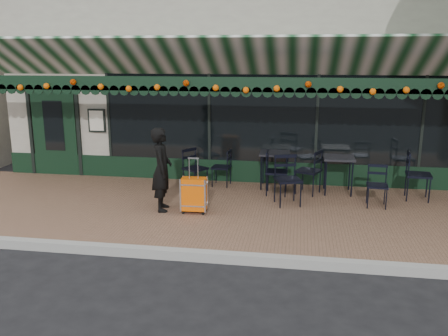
% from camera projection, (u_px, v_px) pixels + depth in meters
% --- Properties ---
extents(ground, '(80.00, 80.00, 0.00)m').
position_uv_depth(ground, '(226.00, 260.00, 7.15)').
color(ground, black).
rests_on(ground, ground).
extents(sidewalk, '(18.00, 4.00, 0.15)m').
position_uv_depth(sidewalk, '(242.00, 213.00, 9.05)').
color(sidewalk, brown).
rests_on(sidewalk, ground).
extents(curb, '(18.00, 0.16, 0.15)m').
position_uv_depth(curb, '(225.00, 257.00, 7.05)').
color(curb, '#9E9E99').
rests_on(curb, ground).
extents(restaurant_building, '(12.00, 9.60, 4.50)m').
position_uv_depth(restaurant_building, '(266.00, 80.00, 14.14)').
color(restaurant_building, gray).
rests_on(restaurant_building, ground).
extents(woman, '(0.49, 0.64, 1.57)m').
position_uv_depth(woman, '(162.00, 169.00, 8.80)').
color(woman, black).
rests_on(woman, sidewalk).
extents(suitcase, '(0.46, 0.26, 1.04)m').
position_uv_depth(suitcase, '(194.00, 195.00, 8.73)').
color(suitcase, '#ED5C07').
rests_on(suitcase, sidewalk).
extents(cafe_table_a, '(0.63, 0.63, 0.78)m').
position_uv_depth(cafe_table_a, '(339.00, 160.00, 9.93)').
color(cafe_table_a, black).
rests_on(cafe_table_a, sidewalk).
extents(cafe_table_b, '(0.64, 0.64, 0.79)m').
position_uv_depth(cafe_table_b, '(275.00, 156.00, 10.34)').
color(cafe_table_b, black).
rests_on(cafe_table_b, sidewalk).
extents(chair_a_left, '(0.63, 0.63, 0.96)m').
position_uv_depth(chair_a_left, '(308.00, 171.00, 9.93)').
color(chair_a_left, black).
rests_on(chair_a_left, sidewalk).
extents(chair_a_right, '(0.56, 0.56, 1.00)m').
position_uv_depth(chair_a_right, '(418.00, 175.00, 9.51)').
color(chair_a_right, black).
rests_on(chair_a_right, sidewalk).
extents(chair_a_front, '(0.44, 0.44, 0.82)m').
position_uv_depth(chair_a_front, '(377.00, 186.00, 9.08)').
color(chair_a_front, black).
rests_on(chair_a_front, sidewalk).
extents(chair_b_left, '(0.44, 0.44, 0.82)m').
position_uv_depth(chair_b_left, '(221.00, 168.00, 10.55)').
color(chair_b_left, black).
rests_on(chair_b_left, sidewalk).
extents(chair_b_right, '(0.47, 0.47, 0.94)m').
position_uv_depth(chair_b_right, '(277.00, 172.00, 9.88)').
color(chair_b_right, black).
rests_on(chair_b_right, sidewalk).
extents(chair_b_front, '(0.62, 0.62, 0.98)m').
position_uv_depth(chair_b_front, '(288.00, 180.00, 9.18)').
color(chair_b_front, black).
rests_on(chair_b_front, sidewalk).
extents(chair_solo, '(0.62, 0.62, 0.89)m').
position_uv_depth(chair_solo, '(195.00, 169.00, 10.27)').
color(chair_solo, black).
rests_on(chair_solo, sidewalk).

